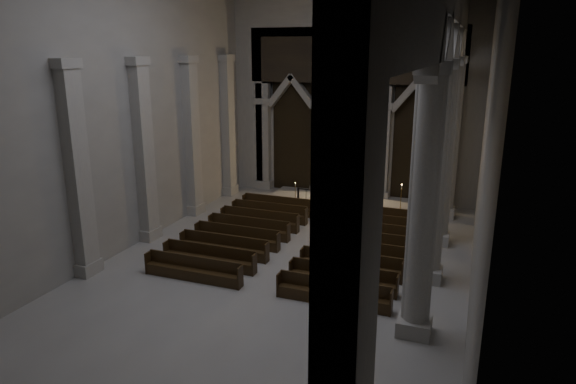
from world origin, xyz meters
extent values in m
plane|color=#9C9994|center=(0.00, 0.00, 0.00)|extent=(24.00, 24.00, 0.00)
cube|color=gray|center=(0.00, 12.00, 6.00)|extent=(14.00, 0.10, 12.00)
cube|color=gray|center=(-7.00, 0.00, 6.00)|extent=(0.10, 24.00, 12.00)
cube|color=gray|center=(7.00, 0.00, 6.00)|extent=(0.10, 24.00, 12.00)
cube|color=#A5A29A|center=(-5.40, 11.50, 3.20)|extent=(0.80, 0.50, 6.40)
cube|color=#A5A29A|center=(-5.40, 11.50, 0.25)|extent=(1.05, 0.70, 0.50)
cube|color=#A5A29A|center=(-5.40, 11.50, 5.35)|extent=(1.00, 0.65, 0.35)
cube|color=#A5A29A|center=(-1.80, 11.50, 3.20)|extent=(0.80, 0.50, 6.40)
cube|color=#A5A29A|center=(-1.80, 11.50, 0.25)|extent=(1.05, 0.70, 0.50)
cube|color=#A5A29A|center=(-1.80, 11.50, 5.35)|extent=(1.00, 0.65, 0.35)
cube|color=#A5A29A|center=(1.80, 11.50, 3.20)|extent=(0.80, 0.50, 6.40)
cube|color=#A5A29A|center=(1.80, 11.50, 0.25)|extent=(1.05, 0.70, 0.50)
cube|color=#A5A29A|center=(1.80, 11.50, 5.35)|extent=(1.00, 0.65, 0.35)
cube|color=#A5A29A|center=(5.40, 11.50, 3.20)|extent=(0.80, 0.50, 6.40)
cube|color=#A5A29A|center=(5.40, 11.50, 0.25)|extent=(1.05, 0.70, 0.50)
cube|color=#A5A29A|center=(5.40, 11.50, 5.35)|extent=(1.00, 0.65, 0.35)
cube|color=black|center=(-3.60, 11.85, 3.50)|extent=(2.60, 0.15, 7.00)
cube|color=#927A5E|center=(0.00, 11.85, 3.50)|extent=(2.60, 0.15, 7.00)
cube|color=black|center=(3.60, 11.85, 3.50)|extent=(2.60, 0.15, 7.00)
cube|color=black|center=(0.00, 11.50, 8.00)|extent=(12.00, 0.50, 3.00)
cube|color=#A5A29A|center=(-6.20, 11.50, 4.50)|extent=(1.60, 0.50, 9.00)
cube|color=#A5A29A|center=(6.20, 11.50, 4.50)|extent=(1.60, 0.50, 9.00)
cube|color=#A5A29A|center=(0.00, 11.50, 10.50)|extent=(14.00, 0.50, 3.00)
plane|color=#FFCD72|center=(0.00, 11.82, 3.50)|extent=(1.50, 0.00, 1.50)
cube|color=brown|center=(0.00, 11.73, 3.50)|extent=(0.13, 0.08, 1.80)
cube|color=brown|center=(0.00, 11.73, 3.85)|extent=(1.10, 0.08, 0.13)
cube|color=tan|center=(0.00, 11.67, 3.45)|extent=(0.26, 0.10, 0.60)
sphere|color=tan|center=(0.00, 11.67, 3.85)|extent=(0.17, 0.17, 0.17)
cylinder|color=tan|center=(-0.26, 11.67, 3.82)|extent=(0.45, 0.08, 0.08)
cylinder|color=tan|center=(0.26, 11.67, 3.82)|extent=(0.45, 0.08, 0.08)
cube|color=#A5A29A|center=(5.50, 9.50, 0.25)|extent=(1.00, 1.00, 0.50)
cylinder|color=#A5A29A|center=(5.50, 9.50, 4.00)|extent=(0.70, 0.70, 7.50)
cube|color=#A5A29A|center=(5.50, 9.50, 7.85)|extent=(0.95, 0.95, 0.35)
cube|color=#A5A29A|center=(5.50, 5.50, 0.25)|extent=(1.00, 1.00, 0.50)
cylinder|color=#A5A29A|center=(5.50, 5.50, 4.00)|extent=(0.70, 0.70, 7.50)
cube|color=#A5A29A|center=(5.50, 5.50, 7.85)|extent=(0.95, 0.95, 0.35)
cube|color=#A5A29A|center=(5.50, 1.50, 0.25)|extent=(1.00, 1.00, 0.50)
cylinder|color=#A5A29A|center=(5.50, 1.50, 4.00)|extent=(0.70, 0.70, 7.50)
cube|color=#A5A29A|center=(5.50, 1.50, 7.85)|extent=(0.95, 0.95, 0.35)
cube|color=#A5A29A|center=(5.50, -2.50, 0.25)|extent=(1.00, 1.00, 0.50)
cylinder|color=#A5A29A|center=(5.50, -2.50, 4.00)|extent=(0.70, 0.70, 7.50)
cube|color=#A5A29A|center=(5.50, -2.50, 7.85)|extent=(0.95, 0.95, 0.35)
cube|color=#A5A29A|center=(5.50, 11.40, 4.60)|extent=(0.55, 1.20, 9.20)
cube|color=#A5A29A|center=(5.50, -11.40, 4.60)|extent=(0.55, 1.20, 9.20)
cube|color=#A5A29A|center=(-6.75, 9.50, 0.25)|extent=(0.60, 1.00, 0.50)
cube|color=#A5A29A|center=(-6.75, 9.50, 4.00)|extent=(0.50, 0.80, 7.50)
cube|color=#A5A29A|center=(-6.75, 9.50, 7.85)|extent=(0.60, 1.00, 0.35)
cube|color=#A5A29A|center=(-6.75, 5.50, 0.25)|extent=(0.60, 1.00, 0.50)
cube|color=#A5A29A|center=(-6.75, 5.50, 4.00)|extent=(0.50, 0.80, 7.50)
cube|color=#A5A29A|center=(-6.75, 5.50, 7.85)|extent=(0.60, 1.00, 0.35)
cube|color=#A5A29A|center=(-6.75, 1.50, 0.25)|extent=(0.60, 1.00, 0.50)
cube|color=#A5A29A|center=(-6.75, 1.50, 4.00)|extent=(0.50, 0.80, 7.50)
cube|color=#A5A29A|center=(-6.75, 1.50, 7.85)|extent=(0.60, 1.00, 0.35)
cube|color=#A5A29A|center=(-6.75, -2.50, 0.25)|extent=(0.60, 1.00, 0.50)
cube|color=#A5A29A|center=(-6.75, -2.50, 4.00)|extent=(0.50, 0.80, 7.50)
cube|color=#A5A29A|center=(-6.75, -2.50, 7.85)|extent=(0.60, 1.00, 0.35)
cube|color=#A5A29A|center=(0.00, 10.60, 0.07)|extent=(8.50, 2.60, 0.15)
cube|color=silver|center=(0.64, 10.93, 0.59)|extent=(1.66, 0.64, 0.87)
cube|color=silver|center=(0.64, 10.93, 1.04)|extent=(1.79, 0.72, 0.04)
cube|color=black|center=(0.00, 9.05, 0.87)|extent=(4.60, 0.05, 0.05)
cube|color=black|center=(-2.30, 9.05, 0.46)|extent=(0.09, 0.09, 0.92)
cube|color=black|center=(2.30, 9.05, 0.46)|extent=(0.09, 0.09, 0.92)
cylinder|color=black|center=(-1.84, 9.05, 0.43)|extent=(0.02, 0.02, 0.85)
cylinder|color=black|center=(-1.38, 9.05, 0.43)|extent=(0.02, 0.02, 0.85)
cylinder|color=black|center=(-0.92, 9.05, 0.43)|extent=(0.02, 0.02, 0.85)
cylinder|color=black|center=(-0.46, 9.05, 0.43)|extent=(0.02, 0.02, 0.85)
cylinder|color=black|center=(0.00, 9.05, 0.43)|extent=(0.02, 0.02, 0.85)
cylinder|color=black|center=(0.46, 9.05, 0.43)|extent=(0.02, 0.02, 0.85)
cylinder|color=black|center=(0.92, 9.05, 0.43)|extent=(0.02, 0.02, 0.85)
cylinder|color=black|center=(1.38, 9.05, 0.43)|extent=(0.02, 0.02, 0.85)
cylinder|color=black|center=(1.84, 9.05, 0.43)|extent=(0.02, 0.02, 0.85)
cylinder|color=olive|center=(-2.47, 9.04, 0.02)|extent=(0.20, 0.20, 0.04)
cylinder|color=olive|center=(-2.47, 9.04, 0.51)|extent=(0.03, 0.03, 0.98)
cylinder|color=olive|center=(-2.47, 9.04, 1.00)|extent=(0.10, 0.10, 0.02)
cylinder|color=beige|center=(-2.47, 9.04, 1.09)|extent=(0.04, 0.04, 0.17)
sphere|color=#FAB857|center=(-2.47, 9.04, 1.19)|extent=(0.04, 0.04, 0.04)
cylinder|color=olive|center=(3.27, 9.46, 0.03)|extent=(0.26, 0.26, 0.05)
cylinder|color=olive|center=(3.27, 9.46, 0.65)|extent=(0.04, 0.04, 1.24)
cylinder|color=olive|center=(3.27, 9.46, 1.27)|extent=(0.13, 0.13, 0.02)
cylinder|color=beige|center=(3.27, 9.46, 1.38)|extent=(0.05, 0.05, 0.22)
sphere|color=#FAB857|center=(3.27, 9.46, 1.51)|extent=(0.05, 0.05, 0.05)
cube|color=black|center=(-2.70, 7.03, 0.21)|extent=(3.90, 0.37, 0.42)
cube|color=black|center=(-2.70, 7.21, 0.65)|extent=(3.90, 0.07, 0.46)
cube|color=black|center=(-4.65, 7.03, 0.42)|extent=(0.06, 0.42, 0.84)
cube|color=black|center=(-0.75, 7.03, 0.42)|extent=(0.06, 0.42, 0.84)
cube|color=black|center=(2.70, 7.03, 0.21)|extent=(3.90, 0.37, 0.42)
cube|color=black|center=(2.70, 7.21, 0.65)|extent=(3.90, 0.07, 0.46)
cube|color=black|center=(0.75, 7.03, 0.42)|extent=(0.06, 0.42, 0.84)
cube|color=black|center=(4.65, 7.03, 0.42)|extent=(0.06, 0.42, 0.84)
cube|color=black|center=(-2.70, 5.80, 0.21)|extent=(3.90, 0.37, 0.42)
cube|color=black|center=(-2.70, 5.97, 0.65)|extent=(3.90, 0.07, 0.46)
cube|color=black|center=(-4.65, 5.80, 0.42)|extent=(0.06, 0.42, 0.84)
cube|color=black|center=(-0.75, 5.80, 0.42)|extent=(0.06, 0.42, 0.84)
cube|color=black|center=(2.70, 5.80, 0.21)|extent=(3.90, 0.37, 0.42)
cube|color=black|center=(2.70, 5.97, 0.65)|extent=(3.90, 0.07, 0.46)
cube|color=black|center=(0.75, 5.80, 0.42)|extent=(0.06, 0.42, 0.84)
cube|color=black|center=(4.65, 5.80, 0.42)|extent=(0.06, 0.42, 0.84)
cube|color=black|center=(-2.70, 4.57, 0.21)|extent=(3.90, 0.37, 0.42)
cube|color=black|center=(-2.70, 4.74, 0.65)|extent=(3.90, 0.07, 0.46)
cube|color=black|center=(-4.65, 4.57, 0.42)|extent=(0.06, 0.42, 0.84)
cube|color=black|center=(-0.75, 4.57, 0.42)|extent=(0.06, 0.42, 0.84)
cube|color=black|center=(2.70, 4.57, 0.21)|extent=(3.90, 0.37, 0.42)
cube|color=black|center=(2.70, 4.74, 0.65)|extent=(3.90, 0.07, 0.46)
cube|color=black|center=(0.75, 4.57, 0.42)|extent=(0.06, 0.42, 0.84)
cube|color=black|center=(4.65, 4.57, 0.42)|extent=(0.06, 0.42, 0.84)
cube|color=black|center=(-2.70, 3.33, 0.21)|extent=(3.90, 0.37, 0.42)
cube|color=black|center=(-2.70, 3.51, 0.65)|extent=(3.90, 0.07, 0.46)
cube|color=black|center=(-4.65, 3.33, 0.42)|extent=(0.06, 0.42, 0.84)
cube|color=black|center=(-0.75, 3.33, 0.42)|extent=(0.06, 0.42, 0.84)
cube|color=black|center=(2.70, 3.33, 0.21)|extent=(3.90, 0.37, 0.42)
cube|color=black|center=(2.70, 3.51, 0.65)|extent=(3.90, 0.07, 0.46)
cube|color=black|center=(0.75, 3.33, 0.42)|extent=(0.06, 0.42, 0.84)
cube|color=black|center=(4.65, 3.33, 0.42)|extent=(0.06, 0.42, 0.84)
cube|color=black|center=(-2.70, 2.10, 0.21)|extent=(3.90, 0.37, 0.42)
cube|color=black|center=(-2.70, 2.28, 0.65)|extent=(3.90, 0.07, 0.46)
cube|color=black|center=(-4.65, 2.10, 0.42)|extent=(0.06, 0.42, 0.84)
cube|color=black|center=(-0.75, 2.10, 0.42)|extent=(0.06, 0.42, 0.84)
cube|color=black|center=(2.70, 2.10, 0.21)|extent=(3.90, 0.37, 0.42)
cube|color=black|center=(2.70, 2.28, 0.65)|extent=(3.90, 0.07, 0.46)
cube|color=black|center=(0.75, 2.10, 0.42)|extent=(0.06, 0.42, 0.84)
cube|color=black|center=(4.65, 2.10, 0.42)|extent=(0.06, 0.42, 0.84)
cube|color=black|center=(-2.70, 0.87, 0.21)|extent=(3.90, 0.37, 0.42)
cube|color=black|center=(-2.70, 1.05, 0.65)|extent=(3.90, 0.07, 0.46)
cube|color=black|center=(-4.65, 0.87, 0.42)|extent=(0.06, 0.42, 0.84)
cube|color=black|center=(-0.75, 0.87, 0.42)|extent=(0.06, 0.42, 0.84)
cube|color=black|center=(2.70, 0.87, 0.21)|extent=(3.90, 0.37, 0.42)
cube|color=black|center=(2.70, 1.05, 0.65)|extent=(3.90, 0.07, 0.46)
cube|color=black|center=(0.75, 0.87, 0.42)|extent=(0.06, 0.42, 0.84)
cube|color=black|center=(4.65, 0.87, 0.42)|extent=(0.06, 0.42, 0.84)
cube|color=black|center=(-2.70, -0.36, 0.21)|extent=(3.90, 0.37, 0.42)
cube|color=black|center=(-2.70, -0.19, 0.65)|extent=(3.90, 0.07, 0.46)
cube|color=black|center=(-4.65, -0.36, 0.42)|extent=(0.06, 0.42, 0.84)
cube|color=black|center=(-0.75, -0.36, 0.42)|extent=(0.06, 0.42, 0.84)
cube|color=black|center=(2.70, -0.36, 0.21)|extent=(3.90, 0.37, 0.42)
cube|color=black|center=(2.70, -0.19, 0.65)|extent=(3.90, 0.07, 0.46)
cube|color=black|center=(0.75, -0.36, 0.42)|extent=(0.06, 0.42, 0.84)
cube|color=black|center=(4.65, -0.36, 0.42)|extent=(0.06, 0.42, 0.84)
cube|color=black|center=(-2.70, -1.60, 0.21)|extent=(3.90, 0.37, 0.42)
cube|color=black|center=(-2.70, -1.42, 0.65)|extent=(3.90, 0.07, 0.46)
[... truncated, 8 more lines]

